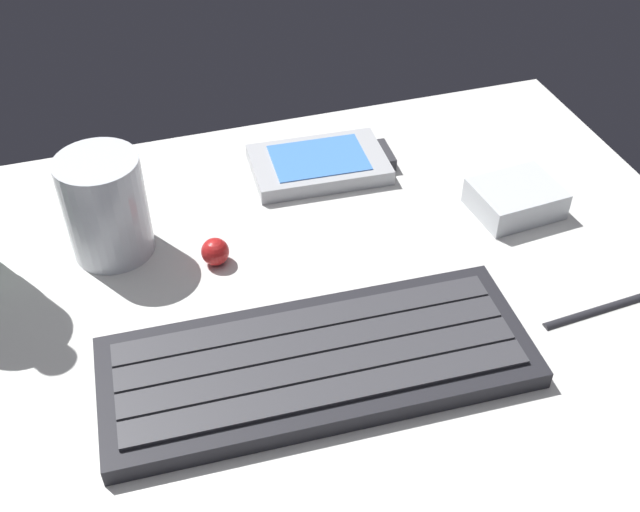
{
  "coord_description": "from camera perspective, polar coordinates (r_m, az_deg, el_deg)",
  "views": [
    {
      "loc": [
        -12.66,
        -40.5,
        40.21
      ],
      "look_at": [
        0.0,
        0.0,
        3.0
      ],
      "focal_mm": 43.07,
      "sensor_mm": 36.0,
      "label": 1
    }
  ],
  "objects": [
    {
      "name": "juice_cup",
      "position": [
        0.61,
        -15.59,
        3.3
      ],
      "size": [
        6.4,
        6.4,
        8.5
      ],
      "color": "silver",
      "rests_on": "ground_plane"
    },
    {
      "name": "handheld_device",
      "position": [
        0.7,
        0.03,
        6.85
      ],
      "size": [
        13.08,
        8.22,
        1.5
      ],
      "color": "#B7BABF",
      "rests_on": "ground_plane"
    },
    {
      "name": "stylus_pen",
      "position": [
        0.6,
        20.14,
        -3.6
      ],
      "size": [
        9.53,
        1.35,
        0.7
      ],
      "primitive_type": "cylinder",
      "rotation": [
        0.0,
        1.57,
        0.07
      ],
      "color": "#26262B",
      "rests_on": "ground_plane"
    },
    {
      "name": "trackball_mouse",
      "position": [
        0.6,
        -7.79,
        0.32
      ],
      "size": [
        2.2,
        2.2,
        2.2
      ],
      "primitive_type": "sphere",
      "color": "red",
      "rests_on": "ground_plane"
    },
    {
      "name": "keyboard",
      "position": [
        0.52,
        -0.17,
        -7.85
      ],
      "size": [
        29.45,
        12.24,
        1.7
      ],
      "color": "#232328",
      "rests_on": "ground_plane"
    },
    {
      "name": "charger_block",
      "position": [
        0.67,
        14.31,
        4.15
      ],
      "size": [
        7.45,
        6.17,
        2.4
      ],
      "primitive_type": "cube",
      "rotation": [
        0.0,
        0.0,
        0.08
      ],
      "color": "silver",
      "rests_on": "ground_plane"
    },
    {
      "name": "ground_plane",
      "position": [
        0.59,
        0.07,
        -3.05
      ],
      "size": [
        64.0,
        48.0,
        2.8
      ],
      "color": "silver"
    }
  ]
}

